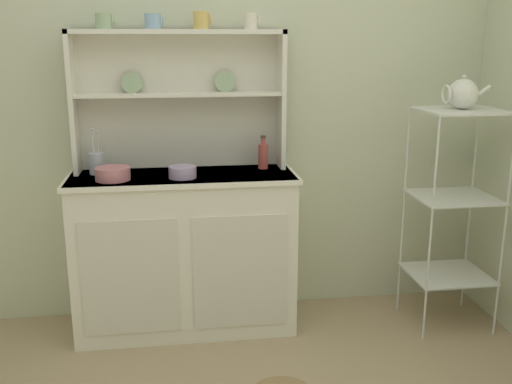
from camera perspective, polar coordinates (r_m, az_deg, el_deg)
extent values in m
cube|color=beige|center=(3.29, -5.16, 9.41)|extent=(3.84, 0.05, 2.50)
cube|color=white|center=(3.22, -6.86, -5.79)|extent=(1.15, 0.42, 0.86)
cube|color=silver|center=(3.04, -11.98, -8.11)|extent=(0.48, 0.01, 0.60)
cube|color=silver|center=(3.05, -1.49, -7.72)|extent=(0.48, 0.01, 0.60)
cube|color=white|center=(3.10, -7.09, 1.48)|extent=(1.18, 0.45, 0.02)
cube|color=silver|center=(3.23, -7.38, 8.78)|extent=(1.10, 0.02, 0.73)
cube|color=white|center=(3.19, -17.18, 8.18)|extent=(0.02, 0.18, 0.73)
cube|color=white|center=(3.21, 2.44, 8.84)|extent=(0.02, 0.18, 0.73)
cube|color=white|center=(3.15, -7.38, 9.29)|extent=(1.06, 0.16, 0.02)
cube|color=white|center=(3.14, -7.57, 15.04)|extent=(1.10, 0.18, 0.02)
cylinder|color=#9EB78E|center=(3.19, -11.86, 10.25)|extent=(0.11, 0.03, 0.11)
cylinder|color=#9EB78E|center=(3.19, -2.99, 10.54)|extent=(0.11, 0.03, 0.11)
cylinder|color=silver|center=(3.12, 16.48, -3.75)|extent=(0.01, 0.01, 1.19)
cylinder|color=silver|center=(3.30, 22.81, -3.29)|extent=(0.01, 0.01, 1.19)
cylinder|color=silver|center=(3.43, 14.01, -1.89)|extent=(0.01, 0.01, 1.19)
cylinder|color=silver|center=(3.60, 19.91, -1.58)|extent=(0.01, 0.01, 1.19)
cube|color=silver|center=(3.24, 19.15, 7.43)|extent=(0.42, 0.38, 0.01)
cube|color=silver|center=(3.32, 18.49, -0.46)|extent=(0.42, 0.38, 0.01)
cube|color=silver|center=(3.46, 17.91, -7.51)|extent=(0.42, 0.38, 0.01)
cylinder|color=#9EB78E|center=(3.15, -14.45, 15.64)|extent=(0.08, 0.08, 0.08)
torus|color=#9EB78E|center=(3.15, -13.51, 15.77)|extent=(0.01, 0.05, 0.05)
cylinder|color=#8EB2D1|center=(3.14, -9.90, 15.86)|extent=(0.08, 0.08, 0.08)
torus|color=#8EB2D1|center=(3.14, -8.93, 15.97)|extent=(0.01, 0.04, 0.04)
cylinder|color=#DBB760|center=(3.14, -5.30, 16.12)|extent=(0.08, 0.08, 0.09)
torus|color=#DBB760|center=(3.15, -4.38, 16.22)|extent=(0.01, 0.05, 0.05)
cylinder|color=silver|center=(3.17, -0.52, 16.12)|extent=(0.07, 0.07, 0.08)
torus|color=silver|center=(3.17, 0.29, 16.19)|extent=(0.01, 0.05, 0.05)
cylinder|color=#D17A84|center=(3.03, -13.62, 1.72)|extent=(0.17, 0.17, 0.06)
cylinder|color=#B79ECC|center=(3.01, -7.08, 1.92)|extent=(0.14, 0.14, 0.06)
cylinder|color=#B74C47|center=(3.20, 0.69, 3.45)|extent=(0.05, 0.05, 0.13)
cylinder|color=#B74C47|center=(3.18, 0.69, 4.93)|extent=(0.02, 0.02, 0.03)
cylinder|color=#4C382D|center=(3.18, 0.69, 5.34)|extent=(0.03, 0.03, 0.01)
cylinder|color=#B2B7C6|center=(3.18, -15.06, 2.66)|extent=(0.08, 0.08, 0.11)
cylinder|color=silver|center=(3.14, -15.32, 3.90)|extent=(0.02, 0.01, 0.17)
ellipsoid|color=silver|center=(3.13, -15.43, 5.54)|extent=(0.02, 0.01, 0.01)
cylinder|color=silver|center=(3.19, -14.95, 4.02)|extent=(0.02, 0.01, 0.17)
ellipsoid|color=silver|center=(3.17, -15.06, 5.60)|extent=(0.02, 0.01, 0.01)
cylinder|color=silver|center=(3.18, -15.43, 4.11)|extent=(0.02, 0.02, 0.18)
ellipsoid|color=silver|center=(3.17, -15.55, 5.83)|extent=(0.02, 0.01, 0.01)
sphere|color=white|center=(3.23, 19.27, 8.89)|extent=(0.15, 0.15, 0.15)
sphere|color=silver|center=(3.22, 19.40, 10.43)|extent=(0.02, 0.02, 0.02)
cylinder|color=white|center=(3.28, 20.98, 9.02)|extent=(0.09, 0.02, 0.07)
torus|color=white|center=(3.19, 17.83, 8.95)|extent=(0.01, 0.10, 0.10)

